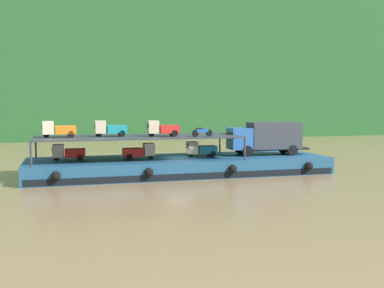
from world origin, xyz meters
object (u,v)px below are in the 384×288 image
(mini_truck_lower_aft, at_px, (139,151))
(mini_truck_upper_mid, at_px, (110,128))
(cargo_barge, at_px, (180,166))
(mini_truck_upper_fore, at_px, (163,128))
(motorcycle_upper_port, at_px, (202,132))
(mini_truck_upper_stern, at_px, (59,129))
(mini_truck_lower_mid, at_px, (201,149))
(covered_lorry, at_px, (266,137))
(mini_truck_lower_stern, at_px, (68,152))

(mini_truck_lower_aft, height_order, mini_truck_upper_mid, mini_truck_upper_mid)
(cargo_barge, height_order, mini_truck_upper_fore, mini_truck_upper_fore)
(mini_truck_upper_fore, distance_m, motorcycle_upper_port, 3.46)
(cargo_barge, xyz_separation_m, mini_truck_upper_mid, (-6.19, 0.37, 3.44))
(cargo_barge, xyz_separation_m, mini_truck_upper_fore, (-1.77, -0.77, 3.44))
(mini_truck_upper_stern, height_order, mini_truck_upper_fore, same)
(mini_truck_lower_mid, relative_size, mini_truck_upper_stern, 0.99)
(mini_truck_upper_fore, bearing_deg, mini_truck_upper_mid, 165.61)
(cargo_barge, bearing_deg, motorcycle_upper_port, -53.90)
(covered_lorry, height_order, mini_truck_lower_aft, covered_lorry)
(mini_truck_lower_stern, distance_m, mini_truck_lower_mid, 11.79)
(mini_truck_lower_aft, distance_m, motorcycle_upper_port, 5.76)
(mini_truck_lower_mid, distance_m, mini_truck_upper_fore, 4.47)
(covered_lorry, bearing_deg, mini_truck_lower_mid, 177.07)
(mini_truck_upper_stern, height_order, motorcycle_upper_port, mini_truck_upper_stern)
(cargo_barge, relative_size, motorcycle_upper_port, 14.12)
(cargo_barge, height_order, mini_truck_upper_stern, mini_truck_upper_stern)
(motorcycle_upper_port, bearing_deg, mini_truck_lower_aft, 161.20)
(covered_lorry, bearing_deg, motorcycle_upper_port, -163.70)
(motorcycle_upper_port, bearing_deg, mini_truck_upper_mid, 162.81)
(mini_truck_lower_aft, xyz_separation_m, mini_truck_upper_mid, (-2.45, 0.59, 2.00))
(covered_lorry, distance_m, mini_truck_lower_aft, 12.20)
(cargo_barge, distance_m, mini_truck_upper_fore, 3.94)
(covered_lorry, height_order, mini_truck_upper_stern, mini_truck_upper_stern)
(covered_lorry, distance_m, mini_truck_lower_mid, 6.43)
(cargo_barge, distance_m, mini_truck_upper_mid, 7.09)
(mini_truck_lower_aft, relative_size, mini_truck_upper_mid, 1.00)
(mini_truck_lower_mid, distance_m, mini_truck_upper_mid, 8.49)
(mini_truck_upper_stern, bearing_deg, mini_truck_lower_aft, -4.49)
(mini_truck_lower_stern, xyz_separation_m, mini_truck_upper_stern, (-0.76, -0.25, 2.00))
(mini_truck_lower_mid, height_order, mini_truck_upper_stern, mini_truck_upper_stern)
(mini_truck_lower_aft, distance_m, mini_truck_upper_stern, 7.05)
(mini_truck_lower_mid, xyz_separation_m, motorcycle_upper_port, (-0.61, -2.36, 1.74))
(cargo_barge, relative_size, mini_truck_lower_stern, 9.61)
(mini_truck_lower_aft, bearing_deg, mini_truck_upper_mid, 166.33)
(mini_truck_upper_mid, bearing_deg, mini_truck_upper_fore, -14.39)
(covered_lorry, distance_m, mini_truck_upper_mid, 14.64)
(mini_truck_lower_mid, relative_size, mini_truck_upper_fore, 1.00)
(cargo_barge, height_order, mini_truck_upper_mid, mini_truck_upper_mid)
(cargo_barge, relative_size, covered_lorry, 3.38)
(cargo_barge, bearing_deg, mini_truck_upper_fore, -156.61)
(mini_truck_lower_aft, distance_m, mini_truck_upper_mid, 3.21)
(mini_truck_lower_mid, bearing_deg, mini_truck_lower_aft, -174.19)
(mini_truck_upper_fore, height_order, motorcycle_upper_port, mini_truck_upper_fore)
(mini_truck_upper_stern, distance_m, mini_truck_upper_fore, 8.78)
(mini_truck_lower_aft, relative_size, mini_truck_upper_fore, 1.01)
(mini_truck_lower_stern, height_order, mini_truck_lower_mid, same)
(mini_truck_lower_stern, height_order, mini_truck_upper_fore, mini_truck_upper_fore)
(cargo_barge, distance_m, covered_lorry, 8.76)
(cargo_barge, relative_size, mini_truck_upper_mid, 9.67)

